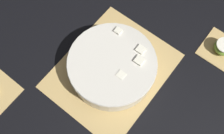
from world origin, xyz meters
TOP-DOWN VIEW (x-y plane):
  - ground_plane at (0.00, 0.00)m, footprint 6.00×6.00m
  - bamboo_mat_center at (0.00, 0.00)m, footprint 0.42×0.34m
  - coaster_mat_far_left at (-0.31, 0.27)m, footprint 0.14×0.14m
  - fruit_salad_bowl at (-0.00, 0.00)m, footprint 0.30×0.30m
  - apple_half at (-0.31, 0.27)m, footprint 0.07×0.07m

SIDE VIEW (x-z plane):
  - ground_plane at x=0.00m, z-range 0.00..0.00m
  - coaster_mat_far_left at x=-0.31m, z-range 0.00..0.01m
  - bamboo_mat_center at x=0.00m, z-range 0.00..0.01m
  - apple_half at x=-0.31m, z-range 0.01..0.04m
  - fruit_salad_bowl at x=0.00m, z-range 0.01..0.09m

